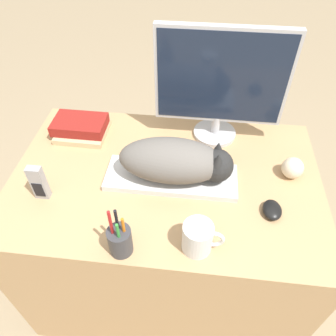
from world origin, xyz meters
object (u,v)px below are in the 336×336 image
at_px(cat, 178,161).
at_px(pen_cup, 120,240).
at_px(keyboard, 171,178).
at_px(monitor, 221,82).
at_px(coffee_mug, 198,238).
at_px(baseball, 293,168).
at_px(phone, 39,183).
at_px(computer_mouse, 272,210).
at_px(book_stack, 81,127).

distance_m(cat, pen_cup, 0.34).
height_order(keyboard, monitor, monitor).
height_order(coffee_mug, baseball, coffee_mug).
xyz_separation_m(cat, phone, (-0.46, -0.13, -0.03)).
height_order(cat, coffee_mug, cat).
height_order(computer_mouse, pen_cup, pen_cup).
height_order(monitor, book_stack, monitor).
distance_m(keyboard, phone, 0.45).
distance_m(monitor, book_stack, 0.60).
height_order(cat, book_stack, cat).
relative_size(keyboard, baseball, 6.03).
bearing_deg(cat, keyboard, 180.00).
distance_m(pen_cup, book_stack, 0.60).
distance_m(baseball, book_stack, 0.85).
bearing_deg(monitor, book_stack, -174.13).
bearing_deg(coffee_mug, pen_cup, -171.32).
distance_m(keyboard, book_stack, 0.46).
height_order(keyboard, coffee_mug, coffee_mug).
bearing_deg(book_stack, cat, -27.39).
bearing_deg(computer_mouse, keyboard, 162.51).
relative_size(monitor, baseball, 6.25).
bearing_deg(book_stack, baseball, -9.97).
bearing_deg(coffee_mug, book_stack, 136.30).
bearing_deg(keyboard, baseball, 9.63).
distance_m(monitor, coffee_mug, 0.58).
bearing_deg(phone, cat, 15.57).
xyz_separation_m(keyboard, cat, (0.02, 0.00, 0.09)).
bearing_deg(baseball, computer_mouse, -115.35).
xyz_separation_m(keyboard, monitor, (0.15, 0.28, 0.24)).
bearing_deg(baseball, pen_cup, -145.72).
xyz_separation_m(keyboard, phone, (-0.43, -0.13, 0.06)).
height_order(cat, baseball, cat).
bearing_deg(monitor, cat, -114.79).
bearing_deg(cat, monitor, 65.21).
xyz_separation_m(keyboard, baseball, (0.43, 0.07, 0.03)).
bearing_deg(book_stack, keyboard, -28.78).
xyz_separation_m(coffee_mug, book_stack, (-0.51, 0.49, -0.02)).
xyz_separation_m(computer_mouse, book_stack, (-0.75, 0.33, 0.02)).
bearing_deg(cat, coffee_mug, -72.29).
xyz_separation_m(cat, book_stack, (-0.43, 0.22, -0.07)).
relative_size(pen_cup, baseball, 2.45).
xyz_separation_m(monitor, baseball, (0.28, -0.20, -0.21)).
distance_m(monitor, computer_mouse, 0.49).
bearing_deg(pen_cup, coffee_mug, 8.68).
bearing_deg(phone, book_stack, 84.90).
height_order(monitor, phone, monitor).
bearing_deg(coffee_mug, phone, 165.46).
height_order(pen_cup, phone, pen_cup).
relative_size(coffee_mug, baseball, 1.61).
distance_m(cat, baseball, 0.42).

